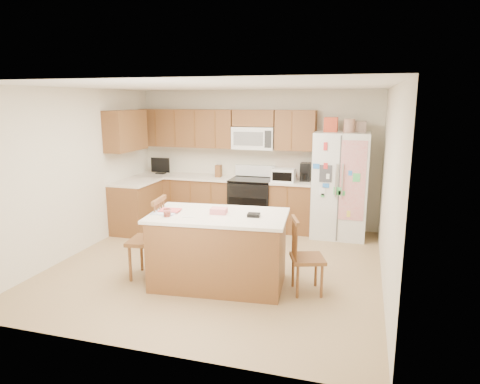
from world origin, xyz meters
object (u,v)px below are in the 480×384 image
(refrigerator, at_px, (340,184))
(island, at_px, (219,249))
(windsor_chair_right, at_px, (306,258))
(stove, at_px, (252,202))
(windsor_chair_back, at_px, (234,237))
(windsor_chair_left, at_px, (149,240))

(refrigerator, bearing_deg, island, -118.42)
(windsor_chair_right, bearing_deg, island, -176.53)
(stove, height_order, windsor_chair_back, stove)
(island, bearing_deg, stove, 95.09)
(stove, distance_m, windsor_chair_left, 2.69)
(island, height_order, windsor_chair_right, island)
(stove, height_order, refrigerator, refrigerator)
(windsor_chair_back, relative_size, windsor_chair_right, 0.95)
(stove, relative_size, windsor_chair_left, 1.04)
(stove, xyz_separation_m, windsor_chair_right, (1.32, -2.48, -0.03))
(windsor_chair_left, xyz_separation_m, windsor_chair_right, (2.05, 0.11, -0.07))
(stove, xyz_separation_m, windsor_chair_back, (0.24, -1.89, -0.05))
(windsor_chair_back, bearing_deg, island, -90.75)
(stove, relative_size, windsor_chair_right, 1.20)
(island, height_order, windsor_chair_back, island)
(refrigerator, height_order, windsor_chair_back, refrigerator)
(windsor_chair_right, bearing_deg, stove, 118.03)
(windsor_chair_left, xyz_separation_m, windsor_chair_back, (0.97, 0.69, -0.09))
(windsor_chair_left, distance_m, windsor_chair_right, 2.06)
(island, distance_m, windsor_chair_left, 0.96)
(island, distance_m, windsor_chair_right, 1.10)
(refrigerator, xyz_separation_m, windsor_chair_back, (-1.34, -1.83, -0.50))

